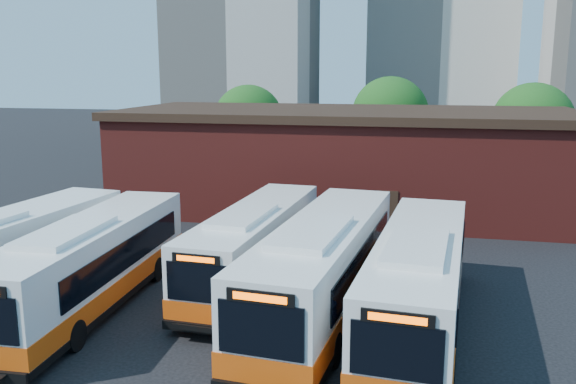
% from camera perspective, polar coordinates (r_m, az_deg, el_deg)
% --- Properties ---
extents(ground, '(220.00, 220.00, 0.00)m').
position_cam_1_polar(ground, '(21.44, -1.43, -13.06)').
color(ground, black).
extents(bus_farwest, '(3.89, 13.07, 3.51)m').
position_cam_1_polar(bus_farwest, '(26.20, -25.16, -5.85)').
color(bus_farwest, white).
rests_on(bus_farwest, ground).
extents(bus_west, '(3.12, 12.88, 3.48)m').
position_cam_1_polar(bus_west, '(24.14, -17.98, -6.77)').
color(bus_west, white).
rests_on(bus_west, ground).
extents(bus_midwest, '(3.27, 12.43, 3.35)m').
position_cam_1_polar(bus_midwest, '(25.74, -3.10, -5.23)').
color(bus_midwest, white).
rests_on(bus_midwest, ground).
extents(bus_mideast, '(4.03, 13.83, 3.72)m').
position_cam_1_polar(bus_mideast, '(22.21, 3.31, -7.50)').
color(bus_mideast, white).
rests_on(bus_mideast, ground).
extents(bus_east, '(3.71, 13.28, 3.58)m').
position_cam_1_polar(bus_east, '(21.47, 12.11, -8.60)').
color(bus_east, white).
rests_on(bus_east, ground).
extents(transit_worker, '(0.58, 0.73, 1.75)m').
position_cam_1_polar(transit_worker, '(19.67, 6.86, -12.66)').
color(transit_worker, '#121436').
rests_on(transit_worker, ground).
extents(depot_building, '(28.60, 12.60, 6.40)m').
position_cam_1_polar(depot_building, '(39.63, 5.47, 3.17)').
color(depot_building, maroon).
rests_on(depot_building, ground).
extents(tree_west, '(6.00, 6.00, 7.65)m').
position_cam_1_polar(tree_west, '(53.19, -3.72, 6.78)').
color(tree_west, '#382314').
rests_on(tree_west, ground).
extents(tree_mid, '(6.56, 6.56, 8.36)m').
position_cam_1_polar(tree_mid, '(53.15, 9.52, 7.11)').
color(tree_mid, '#382314').
rests_on(tree_mid, ground).
extents(tree_east, '(6.24, 6.24, 7.96)m').
position_cam_1_polar(tree_east, '(50.80, 21.88, 5.99)').
color(tree_east, '#382314').
rests_on(tree_east, ground).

